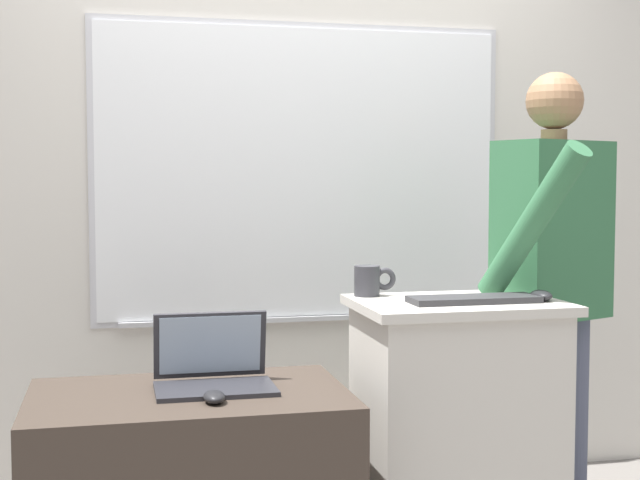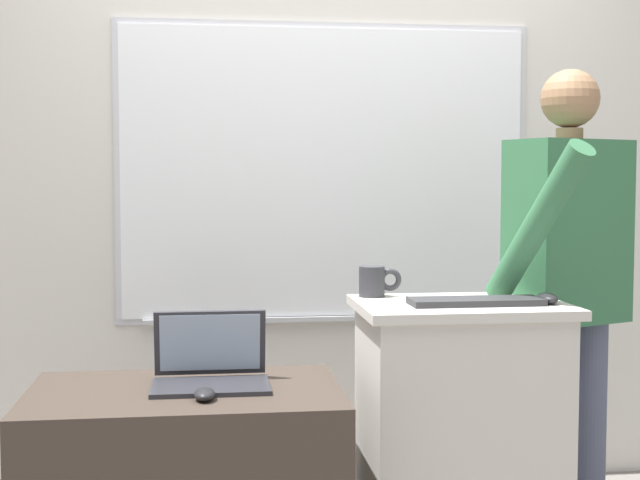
% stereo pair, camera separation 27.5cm
% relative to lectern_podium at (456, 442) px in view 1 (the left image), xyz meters
% --- Properties ---
extents(back_wall, '(6.40, 0.17, 2.88)m').
position_rel_lectern_podium_xyz_m(back_wall, '(-0.31, 1.08, 0.97)').
color(back_wall, beige).
rests_on(back_wall, ground_plane).
extents(lectern_podium, '(0.65, 0.47, 0.92)m').
position_rel_lectern_podium_xyz_m(lectern_podium, '(0.00, 0.00, 0.00)').
color(lectern_podium, '#BCB7AD').
rests_on(lectern_podium, ground_plane).
extents(person_presenter, '(0.58, 0.66, 1.68)m').
position_rel_lectern_podium_xyz_m(person_presenter, '(0.43, 0.19, 0.50)').
color(person_presenter, '#474C60').
rests_on(person_presenter, ground_plane).
extents(laptop, '(0.35, 0.27, 0.22)m').
position_rel_lectern_podium_xyz_m(laptop, '(-0.78, -0.01, 0.28)').
color(laptop, '#28282D').
rests_on(laptop, side_desk).
extents(wireless_keyboard, '(0.41, 0.14, 0.02)m').
position_rel_lectern_podium_xyz_m(wireless_keyboard, '(0.03, -0.06, 0.47)').
color(wireless_keyboard, '#2D2D30').
rests_on(wireless_keyboard, lectern_podium).
extents(computer_mouse_by_laptop, '(0.06, 0.10, 0.03)m').
position_rel_lectern_podium_xyz_m(computer_mouse_by_laptop, '(-0.80, -0.20, 0.24)').
color(computer_mouse_by_laptop, black).
rests_on(computer_mouse_by_laptop, side_desk).
extents(computer_mouse_by_keyboard, '(0.06, 0.10, 0.03)m').
position_rel_lectern_podium_xyz_m(computer_mouse_by_keyboard, '(0.25, -0.07, 0.48)').
color(computer_mouse_by_keyboard, black).
rests_on(computer_mouse_by_keyboard, lectern_podium).
extents(coffee_mug, '(0.14, 0.08, 0.10)m').
position_rel_lectern_podium_xyz_m(coffee_mug, '(-0.24, 0.16, 0.51)').
color(coffee_mug, '#333338').
rests_on(coffee_mug, lectern_podium).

